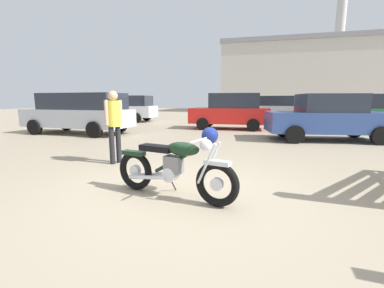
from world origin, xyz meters
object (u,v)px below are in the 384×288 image
(vintage_motorcycle, at_px, (176,166))
(red_hatchback_near, at_px, (80,112))
(pale_sedan_back, at_px, (231,111))
(dark_sedan_left, at_px, (384,111))
(white_estate_far, at_px, (122,108))
(bystander, at_px, (114,119))
(silver_sedan_mid, at_px, (328,117))
(blue_hatchback_right, at_px, (280,107))

(vintage_motorcycle, height_order, red_hatchback_near, red_hatchback_near)
(pale_sedan_back, height_order, dark_sedan_left, pale_sedan_back)
(pale_sedan_back, bearing_deg, white_estate_far, -21.41)
(bystander, relative_size, pale_sedan_back, 0.42)
(bystander, xyz_separation_m, pale_sedan_back, (1.47, 7.93, -0.10))
(silver_sedan_mid, height_order, dark_sedan_left, dark_sedan_left)
(vintage_motorcycle, distance_m, silver_sedan_mid, 7.57)
(white_estate_far, height_order, silver_sedan_mid, white_estate_far)
(silver_sedan_mid, relative_size, red_hatchback_near, 0.94)
(bystander, distance_m, blue_hatchback_right, 14.89)
(bystander, xyz_separation_m, dark_sedan_left, (8.67, 9.74, -0.08))
(white_estate_far, distance_m, silver_sedan_mid, 12.82)
(pale_sedan_back, relative_size, white_estate_far, 0.82)
(bystander, distance_m, dark_sedan_left, 13.04)
(white_estate_far, xyz_separation_m, red_hatchback_near, (1.84, -6.29, 0.00))
(white_estate_far, relative_size, silver_sedan_mid, 1.09)
(white_estate_far, relative_size, dark_sedan_left, 1.02)
(white_estate_far, height_order, dark_sedan_left, same)
(red_hatchback_near, bearing_deg, silver_sedan_mid, -173.26)
(vintage_motorcycle, relative_size, red_hatchback_near, 0.44)
(pale_sedan_back, relative_size, red_hatchback_near, 0.85)
(bystander, height_order, pale_sedan_back, pale_sedan_back)
(white_estate_far, bearing_deg, red_hatchback_near, 100.95)
(pale_sedan_back, bearing_deg, red_hatchback_near, 28.75)
(pale_sedan_back, xyz_separation_m, dark_sedan_left, (7.20, 1.81, 0.02))
(silver_sedan_mid, relative_size, dark_sedan_left, 0.94)
(white_estate_far, height_order, blue_hatchback_right, same)
(pale_sedan_back, height_order, blue_hatchback_right, pale_sedan_back)
(pale_sedan_back, distance_m, silver_sedan_mid, 4.74)
(pale_sedan_back, height_order, white_estate_far, pale_sedan_back)
(pale_sedan_back, height_order, red_hatchback_near, pale_sedan_back)
(blue_hatchback_right, bearing_deg, vintage_motorcycle, 89.57)
(blue_hatchback_right, bearing_deg, white_estate_far, 26.92)
(dark_sedan_left, bearing_deg, white_estate_far, 175.41)
(bystander, height_order, silver_sedan_mid, silver_sedan_mid)
(bystander, xyz_separation_m, silver_sedan_mid, (5.37, 5.23, -0.18))
(silver_sedan_mid, distance_m, red_hatchback_near, 9.93)
(silver_sedan_mid, xyz_separation_m, blue_hatchback_right, (-1.38, 9.11, 0.10))
(vintage_motorcycle, height_order, blue_hatchback_right, blue_hatchback_right)
(silver_sedan_mid, bearing_deg, bystander, -146.40)
(silver_sedan_mid, xyz_separation_m, dark_sedan_left, (3.30, 4.50, 0.10))
(dark_sedan_left, relative_size, blue_hatchback_right, 0.98)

